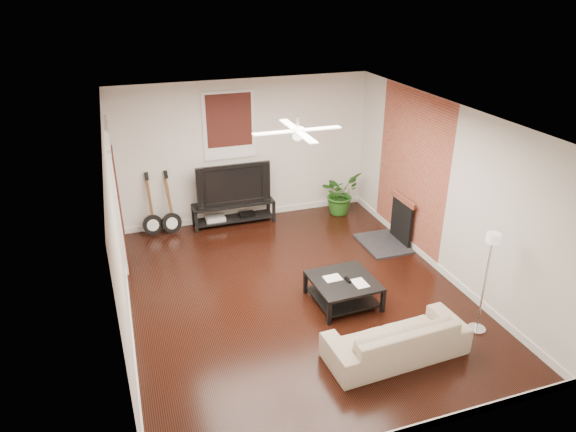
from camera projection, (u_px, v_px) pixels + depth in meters
name	position (u px, v px, depth m)	size (l,w,h in m)	color
room	(297.00, 211.00, 7.52)	(5.01, 6.01, 2.81)	black
brick_accent	(411.00, 171.00, 9.10)	(0.02, 2.20, 2.80)	#A44B35
fireplace	(392.00, 221.00, 9.41)	(0.80, 1.10, 0.92)	black
window_back	(229.00, 125.00, 9.75)	(1.00, 0.06, 1.30)	#39160F
door_left	(117.00, 194.00, 8.50)	(0.08, 1.00, 2.50)	white
tv_stand	(234.00, 213.00, 10.30)	(1.61, 0.43, 0.45)	black
tv	(232.00, 183.00, 10.05)	(1.44, 0.19, 0.83)	black
coffee_table	(343.00, 291.00, 7.80)	(0.92, 0.92, 0.39)	black
sofa	(396.00, 338.00, 6.66)	(1.86, 0.73, 0.54)	#C6B295
floor_lamp	(485.00, 283.00, 6.94)	(0.25, 0.25, 1.52)	silver
potted_plant	(340.00, 193.00, 10.68)	(0.79, 0.68, 0.88)	#245A19
guitar_left	(151.00, 206.00, 9.65)	(0.38, 0.27, 1.24)	black
guitar_right	(170.00, 204.00, 9.73)	(0.38, 0.27, 1.24)	black
ceiling_fan	(297.00, 131.00, 7.01)	(1.24, 1.24, 0.32)	white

